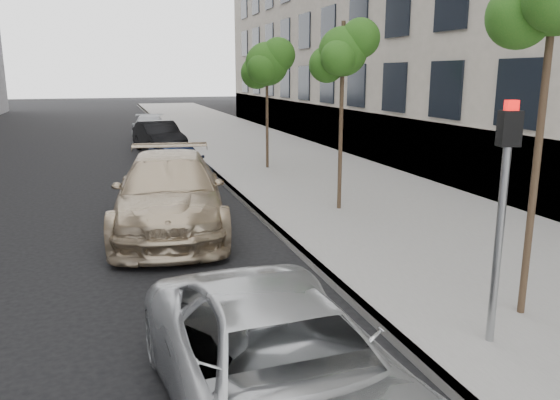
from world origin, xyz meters
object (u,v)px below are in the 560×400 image
tree_mid (344,52)px  sedan_rear (150,128)px  sedan_black (159,137)px  signal_pole (503,195)px  suv (170,193)px  sedan_blue (177,162)px  minivan (281,370)px  tree_far (268,64)px

tree_mid → sedan_rear: bearing=100.8°
tree_mid → sedan_black: (-3.33, 12.52, -3.29)m
sedan_black → sedan_rear: bearing=80.6°
sedan_black → signal_pole: bearing=-92.7°
suv → sedan_blue: suv is taller
minivan → sedan_black: bearing=85.7°
tree_mid → tree_far: size_ratio=1.01×
tree_far → sedan_black: (-3.33, 6.02, -3.11)m
sedan_rear → sedan_blue: bearing=-86.1°
sedan_blue → sedan_black: 7.11m
tree_far → signal_pole: 13.73m
suv → sedan_blue: bearing=88.3°
minivan → sedan_blue: size_ratio=1.22×
sedan_black → tree_mid: bearing=-84.6°
signal_pole → suv: 7.73m
tree_mid → signal_pole: 7.41m
signal_pole → tree_mid: bearing=94.5°
signal_pole → sedan_rear: 24.70m
suv → sedan_black: size_ratio=1.38×
tree_mid → sedan_rear: size_ratio=1.03×
signal_pole → suv: bearing=127.9°
tree_mid → sedan_rear: (-3.33, 17.47, -3.34)m
signal_pole → sedan_blue: (-2.39, 12.49, -1.38)m
tree_mid → sedan_black: size_ratio=1.09×
tree_mid → suv: 5.30m
minivan → sedan_black: 20.34m
signal_pole → minivan: bearing=-153.9°
minivan → sedan_rear: size_ratio=1.07×
minivan → suv: size_ratio=0.81×
sedan_rear → sedan_black: bearing=-85.7°
tree_far → suv: size_ratio=0.78×
suv → sedan_black: bearing=92.9°
sedan_blue → sedan_rear: (0.07, 12.06, -0.01)m
signal_pole → sedan_black: size_ratio=0.72×
minivan → tree_far: bearing=71.9°
tree_far → suv: 8.45m
sedan_blue → sedan_black: size_ratio=0.92×
suv → sedan_rear: suv is taller
sedan_black → tree_far: bearing=-70.5°
tree_far → sedan_rear: (-3.33, 10.97, -3.16)m
tree_mid → suv: bearing=-177.8°
signal_pole → suv: (-3.25, 6.91, -1.20)m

